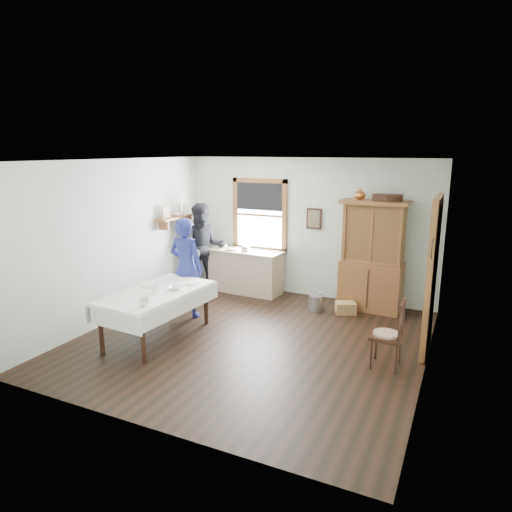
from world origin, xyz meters
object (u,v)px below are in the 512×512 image
at_px(spindle_chair, 387,333).
at_px(wicker_basket, 346,308).
at_px(work_counter, 246,271).
at_px(pail, 316,303).
at_px(figure_dark, 204,251).
at_px(woman_blue, 186,271).
at_px(china_hutch, 372,256).
at_px(dining_table, 158,314).

xyz_separation_m(spindle_chair, wicker_basket, (-0.99, 1.78, -0.37)).
height_order(work_counter, spindle_chair, spindle_chair).
relative_size(pail, wicker_basket, 0.81).
distance_m(work_counter, figure_dark, 0.94).
height_order(work_counter, wicker_basket, work_counter).
distance_m(spindle_chair, pail, 2.32).
xyz_separation_m(wicker_basket, figure_dark, (-2.97, 0.08, 0.73)).
bearing_deg(woman_blue, pail, -147.24).
height_order(spindle_chair, wicker_basket, spindle_chair).
relative_size(china_hutch, wicker_basket, 5.70).
height_order(china_hutch, spindle_chair, china_hutch).
relative_size(spindle_chair, woman_blue, 0.59).
xyz_separation_m(spindle_chair, woman_blue, (-3.48, 0.50, 0.33)).
bearing_deg(work_counter, dining_table, -90.87).
relative_size(work_counter, spindle_chair, 1.61).
relative_size(dining_table, spindle_chair, 1.97).
xyz_separation_m(work_counter, pail, (1.64, -0.44, -0.29)).
height_order(wicker_basket, figure_dark, figure_dark).
height_order(work_counter, dining_table, work_counter).
height_order(work_counter, china_hutch, china_hutch).
relative_size(work_counter, woman_blue, 0.94).
bearing_deg(pail, wicker_basket, 6.54).
bearing_deg(figure_dark, spindle_chair, -54.28).
height_order(spindle_chair, figure_dark, figure_dark).
relative_size(spindle_chair, pail, 3.35).
height_order(spindle_chair, woman_blue, woman_blue).
bearing_deg(work_counter, woman_blue, -97.41).
bearing_deg(spindle_chair, wicker_basket, 121.42).
height_order(work_counter, pail, work_counter).
height_order(china_hutch, wicker_basket, china_hutch).
bearing_deg(pail, work_counter, 165.09).
distance_m(work_counter, dining_table, 2.66).
height_order(spindle_chair, pail, spindle_chair).
height_order(work_counter, figure_dark, figure_dark).
bearing_deg(figure_dark, china_hutch, -23.52).
bearing_deg(work_counter, china_hutch, 4.04).
bearing_deg(china_hutch, dining_table, -132.93).
bearing_deg(pail, china_hutch, 28.34).
height_order(pail, wicker_basket, pail).
relative_size(china_hutch, pail, 7.03).
relative_size(work_counter, china_hutch, 0.77).
distance_m(wicker_basket, woman_blue, 2.88).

